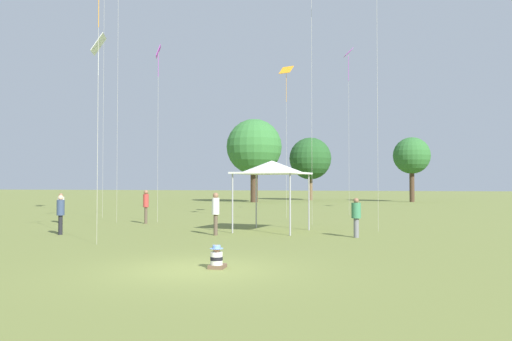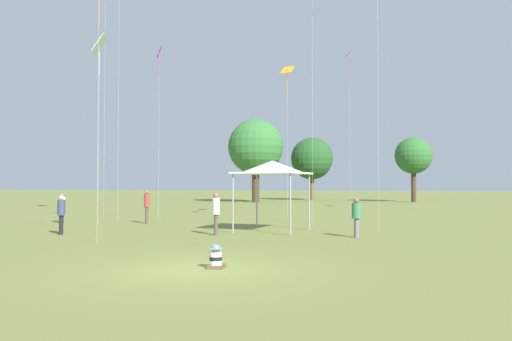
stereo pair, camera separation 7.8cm
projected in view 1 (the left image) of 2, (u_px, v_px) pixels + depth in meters
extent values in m
plane|color=olive|center=(197.00, 270.00, 12.75)|extent=(300.00, 300.00, 0.00)
cube|color=brown|center=(217.00, 266.00, 13.00)|extent=(0.42, 0.51, 0.10)
cylinder|color=silver|center=(217.00, 258.00, 12.92)|extent=(0.33, 0.33, 0.33)
cylinder|color=black|center=(217.00, 258.00, 12.92)|extent=(0.35, 0.35, 0.09)
sphere|color=#A37556|center=(217.00, 249.00, 12.93)|extent=(0.20, 0.20, 0.20)
cylinder|color=#6B8ED1|center=(217.00, 249.00, 12.93)|extent=(0.35, 0.35, 0.01)
cylinder|color=#6B8ED1|center=(217.00, 247.00, 12.93)|extent=(0.21, 0.21, 0.09)
cylinder|color=black|center=(61.00, 216.00, 27.95)|extent=(0.25, 0.25, 0.82)
cylinder|color=silver|center=(61.00, 203.00, 27.97)|extent=(0.45, 0.45, 0.65)
sphere|color=brown|center=(61.00, 195.00, 27.98)|extent=(0.22, 0.22, 0.22)
cylinder|color=brown|center=(216.00, 225.00, 21.31)|extent=(0.21, 0.21, 0.89)
cylinder|color=silver|center=(216.00, 206.00, 21.33)|extent=(0.39, 0.39, 0.71)
sphere|color=brown|center=(216.00, 195.00, 21.34)|extent=(0.24, 0.24, 0.24)
cylinder|color=black|center=(60.00, 225.00, 21.56)|extent=(0.25, 0.25, 0.84)
cylinder|color=#334260|center=(61.00, 208.00, 21.58)|extent=(0.46, 0.46, 0.66)
sphere|color=#DBAD89|center=(61.00, 198.00, 21.59)|extent=(0.23, 0.23, 0.23)
cylinder|color=slate|center=(356.00, 228.00, 20.42)|extent=(0.22, 0.22, 0.79)
cylinder|color=#387A51|center=(356.00, 210.00, 20.44)|extent=(0.41, 0.41, 0.63)
sphere|color=brown|center=(356.00, 201.00, 20.45)|extent=(0.22, 0.22, 0.22)
cylinder|color=brown|center=(146.00, 215.00, 27.59)|extent=(0.21, 0.21, 0.91)
cylinder|color=#B23833|center=(146.00, 201.00, 27.61)|extent=(0.38, 0.38, 0.72)
sphere|color=brown|center=(146.00, 192.00, 27.62)|extent=(0.25, 0.25, 0.25)
cube|color=white|center=(272.00, 173.00, 23.05)|extent=(3.42, 3.42, 0.08)
cone|color=white|center=(272.00, 166.00, 23.06)|extent=(3.25, 3.25, 0.54)
cylinder|color=#99999E|center=(256.00, 201.00, 24.80)|extent=(0.07, 0.07, 2.65)
cylinder|color=#99999E|center=(309.00, 202.00, 23.73)|extent=(0.07, 0.07, 2.65)
cylinder|color=#99999E|center=(232.00, 203.00, 22.29)|extent=(0.07, 0.07, 2.65)
cylinder|color=#99999E|center=(290.00, 204.00, 21.23)|extent=(0.07, 0.07, 2.65)
cube|color=white|center=(99.00, 44.00, 27.35)|extent=(1.07, 1.35, 1.01)
cylinder|color=white|center=(98.00, 63.00, 27.32)|extent=(0.02, 0.02, 1.29)
cylinder|color=#BCB7A8|center=(98.00, 134.00, 27.21)|extent=(0.01, 0.01, 9.87)
cube|color=#B738C6|center=(348.00, 53.00, 35.21)|extent=(0.75, 0.88, 0.53)
cylinder|color=#B738C6|center=(349.00, 68.00, 35.18)|extent=(0.02, 0.02, 1.74)
cylinder|color=#BCB7A8|center=(349.00, 134.00, 35.06)|extent=(0.01, 0.01, 11.48)
cylinder|color=#BCB7A8|center=(118.00, 52.00, 28.63)|extent=(0.01, 0.01, 19.54)
cylinder|color=#BCB7A8|center=(104.00, 85.00, 32.47)|extent=(0.01, 0.01, 17.31)
cube|color=orange|center=(286.00, 70.00, 32.59)|extent=(0.95, 0.81, 0.57)
cylinder|color=orange|center=(286.00, 88.00, 32.56)|extent=(0.02, 0.02, 1.83)
cylinder|color=#BCB7A8|center=(286.00, 143.00, 32.46)|extent=(0.01, 0.01, 9.66)
cylinder|color=#BCB7A8|center=(377.00, 69.00, 23.39)|extent=(0.01, 0.01, 15.14)
cylinder|color=#BCB7A8|center=(312.00, 26.00, 27.06)|extent=(0.01, 0.01, 21.52)
cylinder|color=orange|center=(99.00, 6.00, 18.32)|extent=(0.02, 0.02, 1.59)
cylinder|color=#BCB7A8|center=(98.00, 108.00, 18.22)|extent=(0.01, 0.01, 9.93)
cube|color=#B738C6|center=(158.00, 51.00, 28.95)|extent=(0.54, 0.75, 0.67)
cylinder|color=#B738C6|center=(158.00, 66.00, 28.93)|extent=(0.02, 0.02, 1.23)
cylinder|color=#BCB7A8|center=(158.00, 136.00, 28.82)|extent=(0.01, 0.01, 9.89)
cylinder|color=#473323|center=(254.00, 182.00, 59.93)|extent=(0.87, 0.87, 4.86)
sphere|color=#337033|center=(254.00, 147.00, 60.05)|extent=(6.66, 6.66, 6.66)
cylinder|color=brown|center=(310.00, 185.00, 67.39)|extent=(0.60, 0.60, 4.08)
sphere|color=#235123|center=(310.00, 158.00, 67.49)|extent=(5.68, 5.68, 5.68)
cylinder|color=#473323|center=(412.00, 184.00, 60.79)|extent=(0.59, 0.59, 4.44)
sphere|color=#2D662D|center=(412.00, 155.00, 60.88)|extent=(4.47, 4.47, 4.47)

